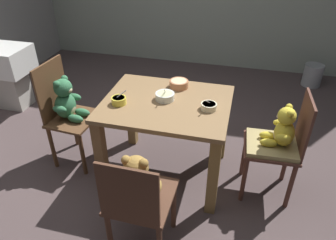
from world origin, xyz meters
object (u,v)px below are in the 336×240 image
at_px(dining_table, 166,118).
at_px(porridge_bowl_yellow_near_left, 119,100).
at_px(porridge_bowl_terracotta_far_center, 179,84).
at_px(teddy_chair_near_right, 279,139).
at_px(teddy_chair_near_front, 138,191).
at_px(teddy_chair_near_left, 67,106).
at_px(metal_pail, 313,75).
at_px(sink_basin, 7,69).
at_px(porridge_bowl_white_center, 165,96).
at_px(porridge_bowl_cream_near_right, 209,106).

relative_size(dining_table, porridge_bowl_yellow_near_left, 8.49).
height_order(porridge_bowl_yellow_near_left, porridge_bowl_terracotta_far_center, porridge_bowl_yellow_near_left).
bearing_deg(teddy_chair_near_right, teddy_chair_near_front, 40.08).
height_order(teddy_chair_near_front, teddy_chair_near_left, teddy_chair_near_left).
xyz_separation_m(teddy_chair_near_left, metal_pail, (2.35, 2.16, -0.42)).
height_order(dining_table, teddy_chair_near_left, teddy_chair_near_left).
bearing_deg(porridge_bowl_terracotta_far_center, teddy_chair_near_right, -18.12).
bearing_deg(teddy_chair_near_left, sink_basin, 153.03).
bearing_deg(teddy_chair_near_left, dining_table, 5.20).
height_order(dining_table, porridge_bowl_white_center, porridge_bowl_white_center).
relative_size(porridge_bowl_yellow_near_left, porridge_bowl_terracotta_far_center, 0.73).
relative_size(teddy_chair_near_right, porridge_bowl_cream_near_right, 6.88).
height_order(porridge_bowl_white_center, porridge_bowl_terracotta_far_center, porridge_bowl_white_center).
relative_size(dining_table, teddy_chair_near_front, 1.16).
relative_size(sink_basin, metal_pail, 2.51).
relative_size(teddy_chair_near_front, teddy_chair_near_right, 0.96).
bearing_deg(dining_table, sink_basin, 161.21).
relative_size(dining_table, teddy_chair_near_right, 1.11).
bearing_deg(porridge_bowl_terracotta_far_center, porridge_bowl_yellow_near_left, -135.03).
bearing_deg(dining_table, porridge_bowl_yellow_near_left, -160.71).
bearing_deg(dining_table, teddy_chair_near_left, -179.20).
distance_m(dining_table, teddy_chair_near_right, 0.88).
distance_m(teddy_chair_near_left, porridge_bowl_white_center, 0.89).
relative_size(porridge_bowl_cream_near_right, porridge_bowl_terracotta_far_center, 0.81).
bearing_deg(teddy_chair_near_left, metal_pail, 47.06).
relative_size(dining_table, porridge_bowl_white_center, 6.21).
bearing_deg(teddy_chair_near_right, porridge_bowl_cream_near_right, -0.57).
bearing_deg(teddy_chair_near_left, porridge_bowl_cream_near_right, 3.55).
bearing_deg(teddy_chair_near_front, sink_basin, 55.27).
distance_m(porridge_bowl_cream_near_right, metal_pail, 2.53).
distance_m(dining_table, teddy_chair_near_front, 0.80).
bearing_deg(dining_table, porridge_bowl_white_center, 123.46).
distance_m(teddy_chair_near_left, sink_basin, 1.37).
height_order(porridge_bowl_terracotta_far_center, sink_basin, porridge_bowl_terracotta_far_center).
xyz_separation_m(porridge_bowl_cream_near_right, sink_basin, (-2.38, 0.73, -0.27)).
xyz_separation_m(sink_basin, metal_pail, (3.51, 1.45, -0.34)).
height_order(teddy_chair_near_front, porridge_bowl_cream_near_right, teddy_chair_near_front).
xyz_separation_m(teddy_chair_near_front, porridge_bowl_terracotta_far_center, (0.01, 1.06, 0.21)).
relative_size(teddy_chair_near_right, porridge_bowl_yellow_near_left, 7.66).
distance_m(teddy_chair_near_right, porridge_bowl_cream_near_right, 0.59).
relative_size(dining_table, porridge_bowl_cream_near_right, 7.62).
bearing_deg(teddy_chair_near_front, teddy_chair_near_right, -46.34).
relative_size(porridge_bowl_white_center, porridge_bowl_terracotta_far_center, 1.00).
distance_m(teddy_chair_near_front, teddy_chair_near_right, 1.16).
xyz_separation_m(porridge_bowl_white_center, metal_pail, (1.48, 2.12, -0.61)).
relative_size(teddy_chair_near_front, metal_pail, 2.94).
relative_size(teddy_chair_near_front, porridge_bowl_terracotta_far_center, 5.36).
distance_m(dining_table, teddy_chair_near_left, 0.89).
relative_size(porridge_bowl_white_center, sink_basin, 0.22).
xyz_separation_m(teddy_chair_near_right, porridge_bowl_white_center, (-0.90, 0.04, 0.22)).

